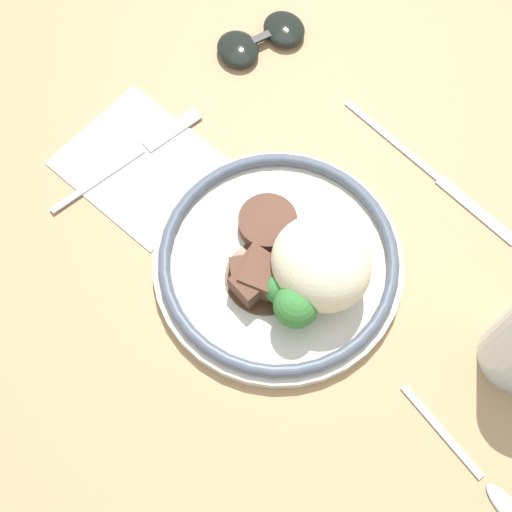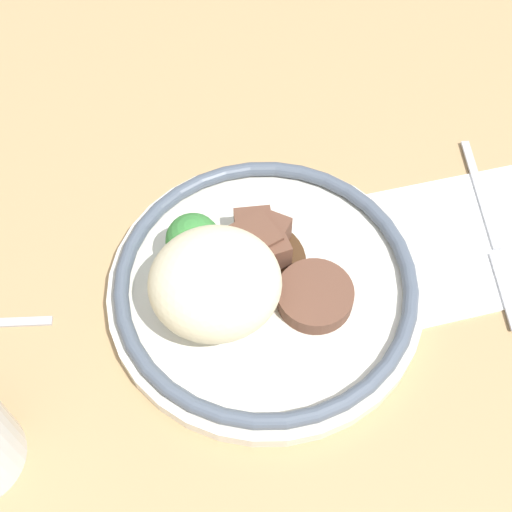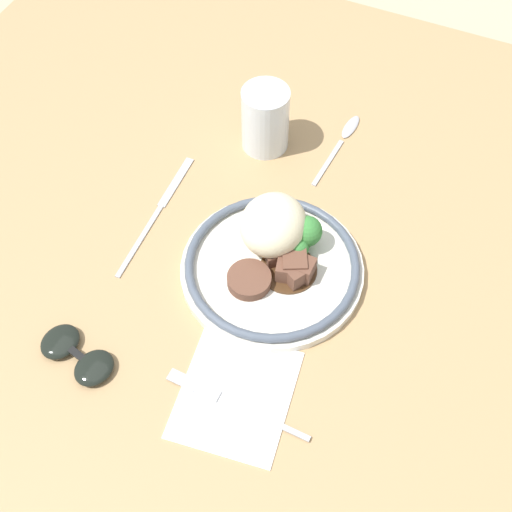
% 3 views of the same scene
% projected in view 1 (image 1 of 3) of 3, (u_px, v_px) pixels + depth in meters
% --- Properties ---
extents(ground_plane, '(8.00, 8.00, 0.00)m').
position_uv_depth(ground_plane, '(273.00, 230.00, 0.76)').
color(ground_plane, tan).
extents(dining_table, '(1.30, 1.27, 0.04)m').
position_uv_depth(dining_table, '(274.00, 222.00, 0.74)').
color(dining_table, tan).
rests_on(dining_table, ground).
extents(napkin, '(0.17, 0.15, 0.00)m').
position_uv_depth(napkin, '(142.00, 165.00, 0.75)').
color(napkin, white).
rests_on(napkin, dining_table).
extents(plate, '(0.25, 0.25, 0.09)m').
position_uv_depth(plate, '(289.00, 264.00, 0.68)').
color(plate, silver).
rests_on(plate, dining_table).
extents(fork, '(0.02, 0.19, 0.00)m').
position_uv_depth(fork, '(142.00, 151.00, 0.75)').
color(fork, '#ADADB2').
rests_on(fork, napkin).
extents(knife, '(0.23, 0.02, 0.00)m').
position_uv_depth(knife, '(434.00, 175.00, 0.74)').
color(knife, '#ADADB2').
rests_on(knife, dining_table).
extents(spoon, '(0.16, 0.02, 0.01)m').
position_uv_depth(spoon, '(492.00, 490.00, 0.62)').
color(spoon, '#ADADB2').
rests_on(spoon, dining_table).
extents(sunglasses, '(0.07, 0.11, 0.02)m').
position_uv_depth(sunglasses, '(261.00, 39.00, 0.80)').
color(sunglasses, black).
rests_on(sunglasses, dining_table).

